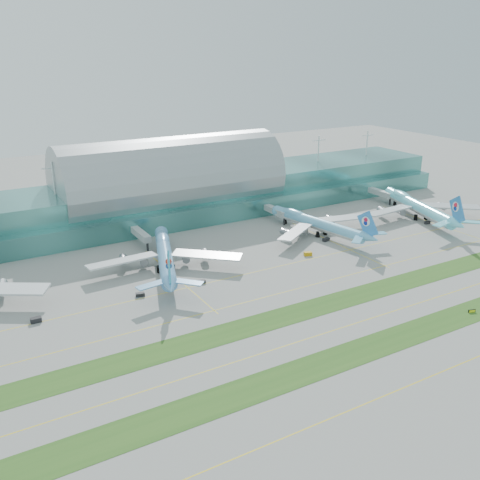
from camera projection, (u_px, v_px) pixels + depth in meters
ground at (318, 310)px, 187.87m from camera, size 700.00×700.00×0.00m
terminal at (171, 191)px, 287.80m from camera, size 340.00×69.10×36.00m
grass_strip_near at (375, 346)px, 165.08m from camera, size 420.00×12.00×0.08m
grass_strip_far at (315, 308)px, 189.48m from camera, size 420.00×12.00×0.08m
taxiline_a at (425, 379)px, 148.83m from camera, size 420.00×0.35×0.01m
taxiline_b at (345, 327)px, 176.48m from camera, size 420.00×0.35×0.01m
taxiline_c at (289, 291)px, 202.51m from camera, size 420.00×0.35×0.01m
taxiline_d at (258, 271)px, 220.40m from camera, size 420.00×0.35×0.01m
airliner_b at (165, 254)px, 221.41m from camera, size 60.56×70.45×20.04m
airliner_c at (316, 223)px, 262.51m from camera, size 60.12×68.99×19.06m
airliner_d at (417, 206)px, 288.07m from camera, size 64.70×74.98×21.10m
gse_b at (36, 320)px, 179.15m from camera, size 3.57×2.05×1.69m
gse_c at (140, 295)px, 197.91m from camera, size 3.55×2.37×1.39m
gse_d at (201, 282)px, 208.86m from camera, size 3.52×1.98×1.29m
gse_e at (308, 254)px, 236.56m from camera, size 3.86×2.83×1.72m
gse_f at (326, 239)px, 254.48m from camera, size 4.05×2.52×1.56m
gse_g at (427, 223)px, 279.32m from camera, size 3.13×1.66×1.44m
gse_h at (450, 220)px, 283.92m from camera, size 4.03×2.78×1.57m
taxiway_sign_east at (472, 311)px, 185.79m from camera, size 2.68×1.11×1.16m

